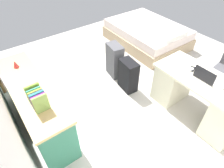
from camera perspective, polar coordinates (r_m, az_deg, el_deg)
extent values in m
plane|color=beige|center=(3.86, 7.27, 1.01)|extent=(5.55, 5.55, 0.00)
cube|color=beige|center=(3.05, 25.97, 0.99)|extent=(1.44, 0.67, 0.04)
cube|color=beige|center=(3.44, 17.69, 0.72)|extent=(0.40, 0.60, 0.69)
cylinder|color=black|center=(4.06, 28.83, -2.19)|extent=(0.52, 0.52, 0.04)
cylinder|color=black|center=(3.94, 29.73, -0.17)|extent=(0.06, 0.06, 0.42)
cube|color=#2D7056|center=(3.05, -21.57, -6.31)|extent=(1.76, 0.44, 0.75)
cube|color=tan|center=(2.79, -23.55, -0.85)|extent=(1.80, 0.48, 0.04)
cube|color=#275F49|center=(2.94, -13.99, -11.43)|extent=(0.67, 0.01, 0.26)
cube|color=#275F49|center=(3.47, -19.69, -2.63)|extent=(0.67, 0.01, 0.26)
cube|color=tan|center=(5.09, 10.13, 13.43)|extent=(1.93, 1.43, 0.28)
cube|color=silver|center=(4.98, 10.46, 15.85)|extent=(1.86, 1.37, 0.20)
cube|color=white|center=(4.53, 16.69, 14.19)|extent=(0.49, 0.69, 0.10)
cube|color=black|center=(3.49, 4.84, 2.53)|extent=(0.38, 0.25, 0.60)
cube|color=#4C4C51|center=(3.79, 0.78, 7.03)|extent=(0.39, 0.28, 0.68)
cube|color=silver|center=(3.05, 26.28, 1.55)|extent=(0.31, 0.22, 0.02)
cube|color=black|center=(2.92, 25.79, 2.32)|extent=(0.31, 0.01, 0.19)
ellipsoid|color=white|center=(3.14, 22.52, 4.14)|extent=(0.06, 0.10, 0.03)
cube|color=black|center=(3.16, 22.77, 4.17)|extent=(0.11, 0.15, 0.01)
cube|color=#7DA04D|center=(2.29, -20.33, -5.57)|extent=(0.02, 0.17, 0.24)
cube|color=#781E83|center=(2.33, -20.62, -5.15)|extent=(0.03, 0.17, 0.22)
cube|color=#27717F|center=(2.36, -20.99, -4.47)|extent=(0.03, 0.17, 0.23)
cube|color=#985180|center=(2.40, -21.23, -4.17)|extent=(0.03, 0.17, 0.20)
cube|color=olive|center=(2.42, -21.56, -3.60)|extent=(0.03, 0.17, 0.20)
cube|color=#348B6F|center=(2.45, -21.87, -3.05)|extent=(0.02, 0.17, 0.20)
cube|color=olive|center=(2.48, -22.26, -2.30)|extent=(0.02, 0.17, 0.23)
cube|color=#246E16|center=(2.52, -22.45, -2.10)|extent=(0.03, 0.17, 0.19)
cone|color=red|center=(3.17, -26.82, 5.28)|extent=(0.08, 0.08, 0.11)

